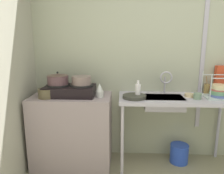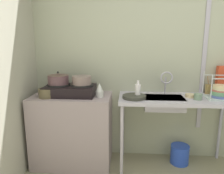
{
  "view_description": "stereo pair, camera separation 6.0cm",
  "coord_description": "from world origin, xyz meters",
  "px_view_note": "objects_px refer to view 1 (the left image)",
  "views": [
    {
      "loc": [
        -0.72,
        -0.99,
        1.5
      ],
      "look_at": [
        -0.84,
        1.43,
        0.98
      ],
      "focal_mm": 34.25,
      "sensor_mm": 36.0,
      "label": 1
    },
    {
      "loc": [
        -0.66,
        -0.98,
        1.5
      ],
      "look_at": [
        -0.84,
        1.43,
        0.98
      ],
      "focal_mm": 34.25,
      "sensor_mm": 36.0,
      "label": 2
    }
  ],
  "objects_px": {
    "pot_on_right_burner": "(82,80)",
    "utensil_jar": "(207,88)",
    "pot_beside_stove": "(47,93)",
    "small_bowl_on_drainboard": "(189,95)",
    "bottle_by_sink": "(138,90)",
    "cereal_box": "(221,80)",
    "pot_on_left_burner": "(58,79)",
    "stove": "(70,90)",
    "faucet": "(166,79)",
    "bucket_on_floor": "(179,153)",
    "sink_basin": "(163,103)",
    "dish_rack": "(219,92)",
    "percolator": "(100,90)",
    "frying_pan": "(134,97)",
    "cup_by_rack": "(197,96)"
  },
  "relations": [
    {
      "from": "cereal_box",
      "to": "utensil_jar",
      "type": "bearing_deg",
      "value": 176.66
    },
    {
      "from": "dish_rack",
      "to": "small_bowl_on_drainboard",
      "type": "relative_size",
      "value": 2.79
    },
    {
      "from": "pot_on_right_burner",
      "to": "utensil_jar",
      "type": "height_order",
      "value": "pot_on_right_burner"
    },
    {
      "from": "bucket_on_floor",
      "to": "frying_pan",
      "type": "bearing_deg",
      "value": -166.0
    },
    {
      "from": "percolator",
      "to": "utensil_jar",
      "type": "xyz_separation_m",
      "value": [
        1.3,
        0.26,
        -0.02
      ]
    },
    {
      "from": "stove",
      "to": "bucket_on_floor",
      "type": "relative_size",
      "value": 2.46
    },
    {
      "from": "pot_on_right_burner",
      "to": "bottle_by_sink",
      "type": "relative_size",
      "value": 1.12
    },
    {
      "from": "sink_basin",
      "to": "percolator",
      "type": "bearing_deg",
      "value": -176.99
    },
    {
      "from": "stove",
      "to": "percolator",
      "type": "xyz_separation_m",
      "value": [
        0.35,
        -0.05,
        0.01
      ]
    },
    {
      "from": "sink_basin",
      "to": "cup_by_rack",
      "type": "height_order",
      "value": "cup_by_rack"
    },
    {
      "from": "bottle_by_sink",
      "to": "bucket_on_floor",
      "type": "distance_m",
      "value": 1.0
    },
    {
      "from": "percolator",
      "to": "bucket_on_floor",
      "type": "xyz_separation_m",
      "value": [
        0.99,
        0.12,
        -0.83
      ]
    },
    {
      "from": "pot_on_left_burner",
      "to": "pot_beside_stove",
      "type": "xyz_separation_m",
      "value": [
        -0.1,
        -0.1,
        -0.15
      ]
    },
    {
      "from": "dish_rack",
      "to": "bucket_on_floor",
      "type": "bearing_deg",
      "value": 168.75
    },
    {
      "from": "bottle_by_sink",
      "to": "sink_basin",
      "type": "bearing_deg",
      "value": 6.71
    },
    {
      "from": "bottle_by_sink",
      "to": "bucket_on_floor",
      "type": "xyz_separation_m",
      "value": [
        0.55,
        0.11,
        -0.83
      ]
    },
    {
      "from": "pot_beside_stove",
      "to": "small_bowl_on_drainboard",
      "type": "relative_size",
      "value": 1.74
    },
    {
      "from": "pot_on_right_burner",
      "to": "utensil_jar",
      "type": "relative_size",
      "value": 1.04
    },
    {
      "from": "pot_on_right_burner",
      "to": "cup_by_rack",
      "type": "bearing_deg",
      "value": -3.56
    },
    {
      "from": "pot_beside_stove",
      "to": "utensil_jar",
      "type": "xyz_separation_m",
      "value": [
        1.9,
        0.32,
        0.01
      ]
    },
    {
      "from": "pot_on_left_burner",
      "to": "dish_rack",
      "type": "xyz_separation_m",
      "value": [
        1.85,
        -0.0,
        -0.13
      ]
    },
    {
      "from": "stove",
      "to": "cereal_box",
      "type": "distance_m",
      "value": 1.83
    },
    {
      "from": "dish_rack",
      "to": "stove",
      "type": "bearing_deg",
      "value": 179.89
    },
    {
      "from": "small_bowl_on_drainboard",
      "to": "bottle_by_sink",
      "type": "distance_m",
      "value": 0.61
    },
    {
      "from": "dish_rack",
      "to": "bottle_by_sink",
      "type": "distance_m",
      "value": 0.92
    },
    {
      "from": "frying_pan",
      "to": "bucket_on_floor",
      "type": "bearing_deg",
      "value": 14.0
    },
    {
      "from": "sink_basin",
      "to": "faucet",
      "type": "distance_m",
      "value": 0.29
    },
    {
      "from": "percolator",
      "to": "cereal_box",
      "type": "distance_m",
      "value": 1.48
    },
    {
      "from": "pot_on_left_burner",
      "to": "pot_beside_stove",
      "type": "height_order",
      "value": "pot_on_left_burner"
    },
    {
      "from": "stove",
      "to": "sink_basin",
      "type": "distance_m",
      "value": 1.1
    },
    {
      "from": "percolator",
      "to": "cup_by_rack",
      "type": "bearing_deg",
      "value": -1.89
    },
    {
      "from": "percolator",
      "to": "dish_rack",
      "type": "bearing_deg",
      "value": 1.78
    },
    {
      "from": "frying_pan",
      "to": "dish_rack",
      "type": "distance_m",
      "value": 0.96
    },
    {
      "from": "faucet",
      "to": "small_bowl_on_drainboard",
      "type": "height_order",
      "value": "faucet"
    },
    {
      "from": "sink_basin",
      "to": "small_bowl_on_drainboard",
      "type": "relative_size",
      "value": 4.04
    },
    {
      "from": "percolator",
      "to": "small_bowl_on_drainboard",
      "type": "relative_size",
      "value": 1.45
    },
    {
      "from": "cereal_box",
      "to": "pot_beside_stove",
      "type": "bearing_deg",
      "value": -173.21
    },
    {
      "from": "sink_basin",
      "to": "pot_on_right_burner",
      "type": "bearing_deg",
      "value": 179.62
    },
    {
      "from": "stove",
      "to": "faucet",
      "type": "bearing_deg",
      "value": 5.98
    },
    {
      "from": "cup_by_rack",
      "to": "bucket_on_floor",
      "type": "distance_m",
      "value": 0.81
    },
    {
      "from": "stove",
      "to": "small_bowl_on_drainboard",
      "type": "bearing_deg",
      "value": 0.99
    },
    {
      "from": "sink_basin",
      "to": "bucket_on_floor",
      "type": "height_order",
      "value": "sink_basin"
    },
    {
      "from": "small_bowl_on_drainboard",
      "to": "sink_basin",
      "type": "bearing_deg",
      "value": -174.23
    },
    {
      "from": "pot_on_right_burner",
      "to": "pot_beside_stove",
      "type": "xyz_separation_m",
      "value": [
        -0.38,
        -0.1,
        -0.13
      ]
    },
    {
      "from": "pot_beside_stove",
      "to": "bucket_on_floor",
      "type": "bearing_deg",
      "value": 6.31
    },
    {
      "from": "dish_rack",
      "to": "pot_on_left_burner",
      "type": "bearing_deg",
      "value": 179.9
    },
    {
      "from": "pot_beside_stove",
      "to": "bucket_on_floor",
      "type": "xyz_separation_m",
      "value": [
        1.58,
        0.17,
        -0.8
      ]
    },
    {
      "from": "cup_by_rack",
      "to": "bucket_on_floor",
      "type": "bearing_deg",
      "value": 125.19
    },
    {
      "from": "percolator",
      "to": "cup_by_rack",
      "type": "height_order",
      "value": "percolator"
    },
    {
      "from": "pot_on_left_burner",
      "to": "pot_beside_stove",
      "type": "relative_size",
      "value": 1.27
    }
  ]
}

